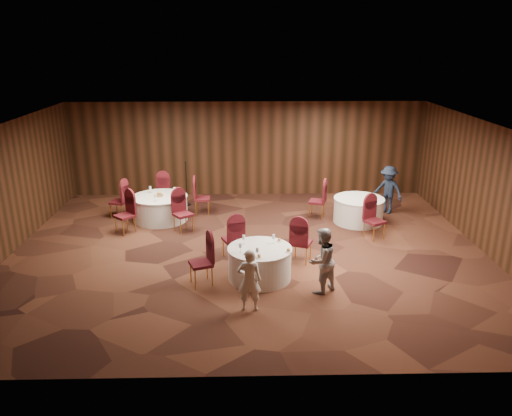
{
  "coord_description": "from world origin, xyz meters",
  "views": [
    {
      "loc": [
        -0.09,
        -11.73,
        5.14
      ],
      "look_at": [
        0.2,
        0.2,
        1.1
      ],
      "focal_mm": 35.0,
      "sensor_mm": 36.0,
      "label": 1
    }
  ],
  "objects_px": {
    "woman_a": "(249,280)",
    "woman_b": "(322,260)",
    "table_left": "(160,208)",
    "table_main": "(260,263)",
    "table_right": "(358,210)",
    "man_c": "(388,190)",
    "mic_stand": "(187,193)"
  },
  "relations": [
    {
      "from": "table_main",
      "to": "man_c",
      "type": "height_order",
      "value": "man_c"
    },
    {
      "from": "woman_a",
      "to": "woman_b",
      "type": "bearing_deg",
      "value": -153.76
    },
    {
      "from": "table_left",
      "to": "woman_a",
      "type": "relative_size",
      "value": 1.25
    },
    {
      "from": "table_left",
      "to": "woman_b",
      "type": "xyz_separation_m",
      "value": [
        4.14,
        -4.6,
        0.35
      ]
    },
    {
      "from": "woman_a",
      "to": "table_main",
      "type": "bearing_deg",
      "value": -99.6
    },
    {
      "from": "woman_a",
      "to": "man_c",
      "type": "bearing_deg",
      "value": -126.26
    },
    {
      "from": "mic_stand",
      "to": "woman_b",
      "type": "distance_m",
      "value": 6.96
    },
    {
      "from": "table_right",
      "to": "woman_a",
      "type": "distance_m",
      "value": 5.98
    },
    {
      "from": "table_main",
      "to": "table_right",
      "type": "distance_m",
      "value": 4.71
    },
    {
      "from": "table_left",
      "to": "mic_stand",
      "type": "bearing_deg",
      "value": 65.61
    },
    {
      "from": "table_left",
      "to": "woman_a",
      "type": "height_order",
      "value": "woman_a"
    },
    {
      "from": "woman_a",
      "to": "woman_b",
      "type": "relative_size",
      "value": 0.91
    },
    {
      "from": "table_right",
      "to": "man_c",
      "type": "bearing_deg",
      "value": 37.12
    },
    {
      "from": "man_c",
      "to": "table_left",
      "type": "bearing_deg",
      "value": -132.05
    },
    {
      "from": "table_left",
      "to": "man_c",
      "type": "relative_size",
      "value": 1.1
    },
    {
      "from": "table_main",
      "to": "woman_b",
      "type": "xyz_separation_m",
      "value": [
        1.29,
        -0.65,
        0.35
      ]
    },
    {
      "from": "table_right",
      "to": "woman_a",
      "type": "xyz_separation_m",
      "value": [
        -3.28,
        -5.0,
        0.28
      ]
    },
    {
      "from": "mic_stand",
      "to": "man_c",
      "type": "bearing_deg",
      "value": -8.42
    },
    {
      "from": "table_left",
      "to": "woman_b",
      "type": "relative_size",
      "value": 1.13
    },
    {
      "from": "table_right",
      "to": "man_c",
      "type": "distance_m",
      "value": 1.4
    },
    {
      "from": "table_main",
      "to": "woman_a",
      "type": "height_order",
      "value": "woman_a"
    },
    {
      "from": "table_right",
      "to": "mic_stand",
      "type": "distance_m",
      "value": 5.52
    },
    {
      "from": "table_main",
      "to": "woman_b",
      "type": "height_order",
      "value": "woman_b"
    },
    {
      "from": "table_left",
      "to": "table_right",
      "type": "bearing_deg",
      "value": -3.28
    },
    {
      "from": "table_main",
      "to": "mic_stand",
      "type": "height_order",
      "value": "mic_stand"
    },
    {
      "from": "table_main",
      "to": "woman_b",
      "type": "bearing_deg",
      "value": -26.86
    },
    {
      "from": "table_left",
      "to": "man_c",
      "type": "distance_m",
      "value": 6.98
    },
    {
      "from": "man_c",
      "to": "mic_stand",
      "type": "bearing_deg",
      "value": -144.41
    },
    {
      "from": "woman_b",
      "to": "table_right",
      "type": "bearing_deg",
      "value": -150.27
    },
    {
      "from": "table_main",
      "to": "man_c",
      "type": "relative_size",
      "value": 0.97
    },
    {
      "from": "table_right",
      "to": "woman_b",
      "type": "xyz_separation_m",
      "value": [
        -1.74,
        -4.26,
        0.35
      ]
    },
    {
      "from": "mic_stand",
      "to": "woman_a",
      "type": "relative_size",
      "value": 1.11
    }
  ]
}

